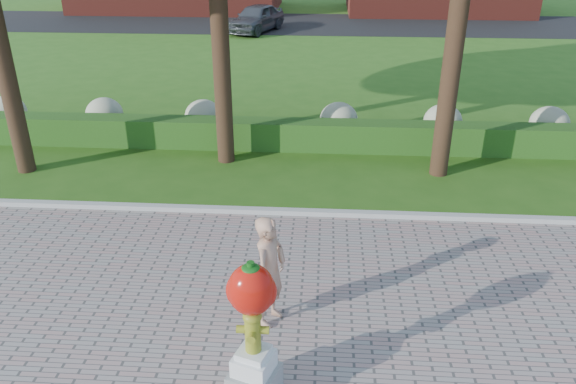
% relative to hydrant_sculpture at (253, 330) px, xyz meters
% --- Properties ---
extents(ground, '(100.00, 100.00, 0.00)m').
position_rel_hydrant_sculpture_xyz_m(ground, '(0.24, 2.21, -1.17)').
color(ground, '#2B5816').
rests_on(ground, ground).
extents(curb, '(40.00, 0.18, 0.15)m').
position_rel_hydrant_sculpture_xyz_m(curb, '(0.24, 5.21, -1.10)').
color(curb, '#ADADA5').
rests_on(curb, ground).
extents(lawn_hedge, '(24.00, 0.70, 0.80)m').
position_rel_hydrant_sculpture_xyz_m(lawn_hedge, '(0.24, 9.21, -0.77)').
color(lawn_hedge, '#204814').
rests_on(lawn_hedge, ground).
extents(hydrangea_row, '(20.10, 1.10, 0.99)m').
position_rel_hydrant_sculpture_xyz_m(hydrangea_row, '(0.81, 10.21, -0.62)').
color(hydrangea_row, tan).
rests_on(hydrangea_row, ground).
extents(street, '(50.00, 8.00, 0.02)m').
position_rel_hydrant_sculpture_xyz_m(street, '(0.24, 30.21, -1.16)').
color(street, black).
rests_on(street, ground).
extents(hydrant_sculpture, '(0.74, 0.74, 2.14)m').
position_rel_hydrant_sculpture_xyz_m(hydrant_sculpture, '(0.00, 0.00, 0.00)').
color(hydrant_sculpture, gray).
rests_on(hydrant_sculpture, walkway).
extents(woman, '(0.67, 0.79, 1.85)m').
position_rel_hydrant_sculpture_xyz_m(woman, '(0.06, 1.62, -0.21)').
color(woman, tan).
rests_on(woman, walkway).
extents(parked_car, '(3.23, 4.80, 1.52)m').
position_rel_hydrant_sculpture_xyz_m(parked_car, '(-3.21, 27.21, -0.39)').
color(parked_car, '#414448').
rests_on(parked_car, street).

